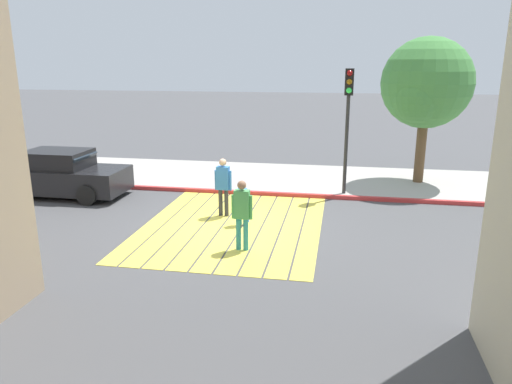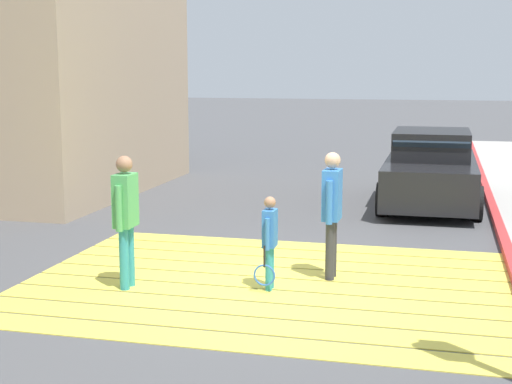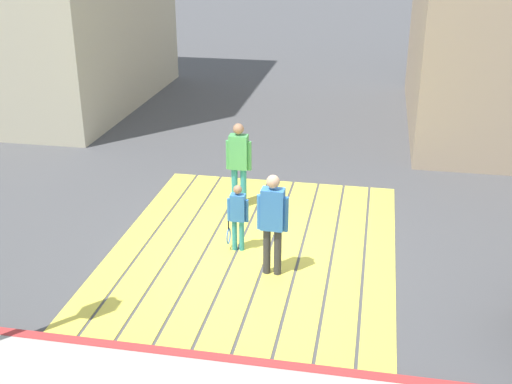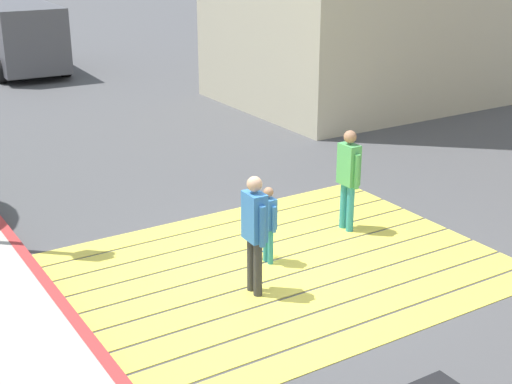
{
  "view_description": "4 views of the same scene",
  "coord_description": "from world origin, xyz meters",
  "px_view_note": "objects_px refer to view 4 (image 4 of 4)",
  "views": [
    {
      "loc": [
        12.37,
        2.9,
        4.45
      ],
      "look_at": [
        -0.11,
        0.65,
        0.98
      ],
      "focal_mm": 33.51,
      "sensor_mm": 36.0,
      "label": 1
    },
    {
      "loc": [
        -2.18,
        9.35,
        2.85
      ],
      "look_at": [
        0.22,
        -0.28,
        1.19
      ],
      "focal_mm": 52.25,
      "sensor_mm": 36.0,
      "label": 2
    },
    {
      "loc": [
        -9.99,
        -1.93,
        5.43
      ],
      "look_at": [
        0.44,
        0.05,
        0.9
      ],
      "focal_mm": 45.69,
      "sensor_mm": 36.0,
      "label": 3
    },
    {
      "loc": [
        -5.63,
        -8.22,
        4.92
      ],
      "look_at": [
        0.09,
        0.91,
        0.92
      ],
      "focal_mm": 51.18,
      "sensor_mm": 36.0,
      "label": 4
    }
  ],
  "objects_px": {
    "pedestrian_adult_trailing": "(348,173)",
    "pedestrian_child_with_racket": "(268,221)",
    "van_down_street": "(20,35)",
    "pedestrian_adult_lead": "(254,227)"
  },
  "relations": [
    {
      "from": "pedestrian_adult_trailing",
      "to": "pedestrian_child_with_racket",
      "type": "height_order",
      "value": "pedestrian_adult_trailing"
    },
    {
      "from": "pedestrian_adult_trailing",
      "to": "pedestrian_child_with_racket",
      "type": "xyz_separation_m",
      "value": [
        -1.82,
        -0.36,
        -0.33
      ]
    },
    {
      "from": "van_down_street",
      "to": "pedestrian_child_with_racket",
      "type": "height_order",
      "value": "van_down_street"
    },
    {
      "from": "pedestrian_adult_lead",
      "to": "pedestrian_adult_trailing",
      "type": "bearing_deg",
      "value": 23.46
    },
    {
      "from": "van_down_street",
      "to": "pedestrian_adult_trailing",
      "type": "height_order",
      "value": "van_down_street"
    },
    {
      "from": "pedestrian_adult_lead",
      "to": "pedestrian_adult_trailing",
      "type": "distance_m",
      "value": 2.74
    },
    {
      "from": "van_down_street",
      "to": "pedestrian_adult_lead",
      "type": "xyz_separation_m",
      "value": [
        -1.74,
        -18.07,
        -0.26
      ]
    },
    {
      "from": "van_down_street",
      "to": "pedestrian_child_with_racket",
      "type": "xyz_separation_m",
      "value": [
        -1.05,
        -17.34,
        -0.59
      ]
    },
    {
      "from": "pedestrian_adult_lead",
      "to": "pedestrian_child_with_racket",
      "type": "height_order",
      "value": "pedestrian_adult_lead"
    },
    {
      "from": "van_down_street",
      "to": "pedestrian_adult_lead",
      "type": "height_order",
      "value": "van_down_street"
    }
  ]
}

